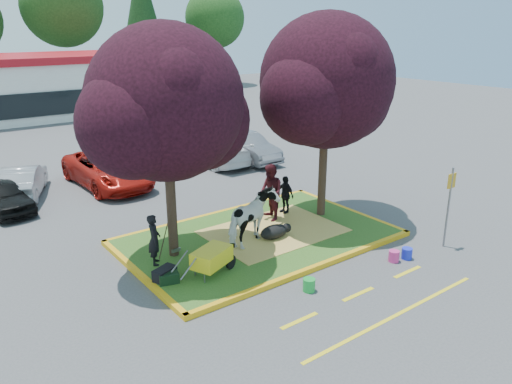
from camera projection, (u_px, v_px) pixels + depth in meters
ground at (259, 240)px, 15.88m from camera, size 90.00×90.00×0.00m
median_island at (259, 238)px, 15.86m from camera, size 8.00×5.00×0.15m
curb_near at (315, 268)px, 13.90m from camera, size 8.30×0.16×0.15m
curb_far at (215, 214)px, 17.82m from camera, size 8.30×0.16×0.15m
curb_left at (139, 274)px, 13.54m from camera, size 0.16×5.30×0.15m
curb_right at (348, 211)px, 18.18m from camera, size 0.16×5.30×0.15m
straw_bedding at (274, 231)px, 16.17m from camera, size 4.20×3.00×0.01m
tree_purple_left at (167, 110)px, 13.20m from camera, size 5.06×4.20×6.51m
tree_purple_right at (327, 88)px, 16.22m from camera, size 5.30×4.40×6.82m
fire_lane_stripe_a at (299, 321)px, 11.56m from camera, size 1.10×0.12×0.01m
fire_lane_stripe_b at (358, 294)px, 12.70m from camera, size 1.10×0.12×0.01m
fire_lane_stripe_c at (407, 272)px, 13.83m from camera, size 1.10×0.12×0.01m
fire_lane_long at (396, 315)px, 11.79m from camera, size 6.00×0.10×0.01m
retail_building at (56, 84)px, 37.52m from camera, size 20.40×8.40×4.40m
treeline at (5, 9)px, 42.62m from camera, size 46.58×7.80×14.63m
cow at (253, 219)px, 14.98m from camera, size 2.15×1.59×1.65m
calf at (274, 232)px, 15.59m from camera, size 1.12×0.88×0.43m
handler at (154, 240)px, 13.77m from camera, size 0.54×0.63×1.46m
visitor_a at (270, 193)px, 16.84m from camera, size 0.97×1.11×1.95m
visitor_b at (285, 194)px, 17.57m from camera, size 0.38×0.81×1.35m
wheelbarrow at (212, 257)px, 13.21m from camera, size 1.97×1.04×0.75m
gear_bag_dark at (165, 274)px, 13.09m from camera, size 0.71×0.55×0.32m
gear_bag_green at (169, 278)px, 12.92m from camera, size 0.58×0.44×0.27m
sign_post at (449, 199)px, 14.95m from camera, size 0.35×0.06×2.53m
bucket_green at (309, 285)px, 12.81m from camera, size 0.38×0.38×0.34m
bucket_pink at (394, 256)px, 14.40m from camera, size 0.32×0.32×0.33m
bucket_blue at (407, 253)px, 14.57m from camera, size 0.37×0.37×0.33m
car_black at (3, 195)px, 18.17m from camera, size 1.82×3.67×1.20m
car_silver at (23, 181)px, 19.74m from camera, size 2.68×4.05×1.26m
car_red at (108, 169)px, 21.02m from camera, size 2.63×5.31×1.45m
car_white at (214, 150)px, 24.38m from camera, size 1.88×4.56×1.32m
car_grey at (247, 147)px, 24.84m from camera, size 1.49×4.21×1.38m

